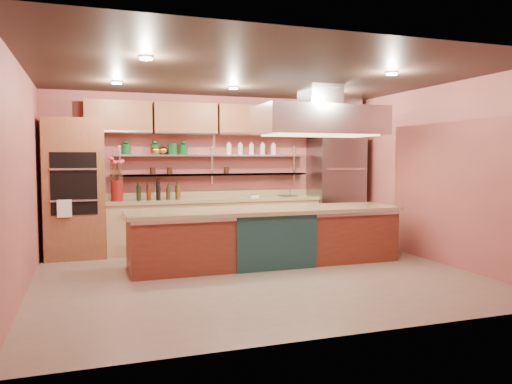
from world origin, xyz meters
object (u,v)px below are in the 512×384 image
object	(u,v)px
island	(267,237)
flower_vase	(117,191)
refrigerator	(336,189)
green_canister	(173,149)
kitchen_scale	(254,195)
copper_kettle	(163,150)

from	to	relation	value
island	flower_vase	distance (m)	2.70
island	refrigerator	bearing A→B (deg)	36.56
flower_vase	green_canister	distance (m)	1.23
island	flower_vase	world-z (taller)	flower_vase
kitchen_scale	refrigerator	bearing A→B (deg)	20.17
refrigerator	flower_vase	world-z (taller)	refrigerator
refrigerator	kitchen_scale	size ratio (longest dim) A/B	14.84
island	green_canister	xyz separation A→B (m)	(-1.17, 1.70, 1.38)
refrigerator	kitchen_scale	distance (m)	1.68
refrigerator	kitchen_scale	bearing A→B (deg)	179.66
island	flower_vase	size ratio (longest dim) A/B	11.97
flower_vase	kitchen_scale	size ratio (longest dim) A/B	2.47
refrigerator	flower_vase	bearing A→B (deg)	179.86
island	green_canister	distance (m)	2.48
refrigerator	copper_kettle	distance (m)	3.40
refrigerator	copper_kettle	xyz separation A→B (m)	(-3.31, 0.23, 0.74)
flower_vase	green_canister	size ratio (longest dim) A/B	1.75
refrigerator	green_canister	xyz separation A→B (m)	(-3.14, 0.23, 0.77)
green_canister	island	bearing A→B (deg)	-55.45
copper_kettle	kitchen_scale	bearing A→B (deg)	-7.67
flower_vase	kitchen_scale	distance (m)	2.45
flower_vase	kitchen_scale	bearing A→B (deg)	0.00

